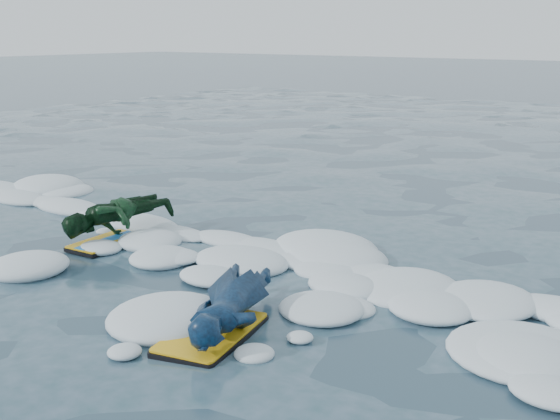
% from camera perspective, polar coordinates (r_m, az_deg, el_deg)
% --- Properties ---
extents(ground, '(120.00, 120.00, 0.00)m').
position_cam_1_polar(ground, '(7.58, -12.72, -5.33)').
color(ground, '#19273E').
rests_on(ground, ground).
extents(foam_band, '(12.00, 3.10, 0.30)m').
position_cam_1_polar(foam_band, '(8.25, -7.37, -3.44)').
color(foam_band, white).
rests_on(foam_band, ground).
extents(prone_woman_unit, '(1.20, 1.72, 0.42)m').
position_cam_1_polar(prone_woman_unit, '(6.06, -4.22, -7.89)').
color(prone_woman_unit, black).
rests_on(prone_woman_unit, ground).
extents(prone_child_unit, '(0.94, 1.48, 0.54)m').
position_cam_1_polar(prone_child_unit, '(8.72, -13.05, -0.83)').
color(prone_child_unit, black).
rests_on(prone_child_unit, ground).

